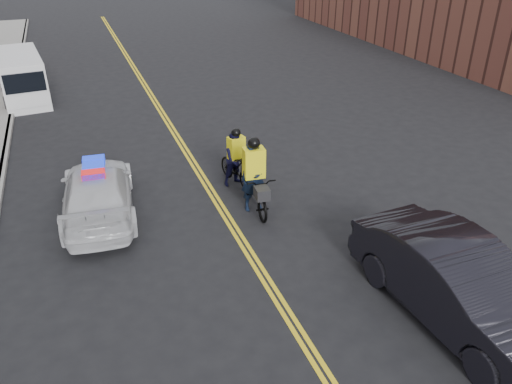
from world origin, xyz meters
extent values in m
plane|color=black|center=(0.00, 0.00, 0.00)|extent=(120.00, 120.00, 0.00)
cube|color=yellow|center=(-0.08, 8.00, 0.01)|extent=(0.10, 60.00, 0.01)
cube|color=yellow|center=(0.08, 8.00, 0.01)|extent=(0.10, 60.00, 0.01)
cube|color=gray|center=(-6.00, 8.00, 0.07)|extent=(0.20, 60.00, 0.15)
imported|color=silver|center=(-3.24, 3.88, 0.68)|extent=(2.31, 4.83, 1.36)
cube|color=#0C26CC|center=(-3.24, 3.88, 1.44)|extent=(0.67, 1.29, 0.16)
imported|color=black|center=(3.14, -3.00, 0.85)|extent=(2.15, 5.26, 1.69)
cube|color=white|center=(-5.50, 15.80, 1.02)|extent=(2.28, 4.96, 2.04)
cube|color=white|center=(-5.27, 13.72, 0.84)|extent=(1.80, 0.89, 1.07)
cube|color=black|center=(-5.24, 13.37, 1.38)|extent=(1.60, 0.26, 0.80)
cylinder|color=black|center=(-6.18, 14.29, 0.31)|extent=(0.29, 0.64, 0.62)
cylinder|color=black|center=(-4.51, 14.47, 0.31)|extent=(0.29, 0.64, 0.62)
cylinder|color=black|center=(-6.49, 17.12, 0.31)|extent=(0.29, 0.64, 0.62)
cylinder|color=black|center=(-4.82, 17.30, 0.31)|extent=(0.29, 0.64, 0.62)
imported|color=black|center=(0.87, 2.63, 0.58)|extent=(0.95, 2.28, 1.17)
imported|color=black|center=(0.87, 2.63, 1.00)|extent=(0.77, 0.53, 2.00)
cube|color=#FFF016|center=(0.87, 2.63, 1.44)|extent=(0.60, 0.43, 0.84)
sphere|color=black|center=(0.87, 2.63, 2.01)|extent=(0.34, 0.34, 0.34)
cube|color=black|center=(0.81, 1.86, 0.91)|extent=(0.39, 0.44, 0.31)
imported|color=black|center=(0.91, 4.26, 0.55)|extent=(0.90, 1.89, 1.09)
imported|color=black|center=(0.91, 4.26, 0.85)|extent=(0.94, 0.81, 1.69)
cube|color=#FFF016|center=(0.91, 4.26, 1.22)|extent=(0.54, 0.43, 0.71)
sphere|color=black|center=(0.91, 4.26, 1.70)|extent=(0.28, 0.28, 0.28)
cube|color=black|center=(1.05, 3.62, 0.77)|extent=(0.38, 0.41, 0.26)
camera|label=1|loc=(-3.40, -8.90, 7.20)|focal=35.00mm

